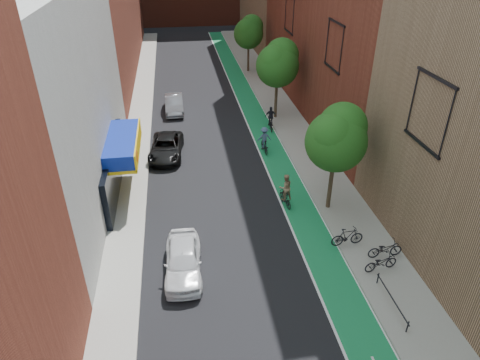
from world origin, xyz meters
name	(u,v)px	position (x,y,z in m)	size (l,w,h in m)	color
bike_lane	(253,111)	(4.00, 26.00, 0.01)	(2.00, 68.00, 0.01)	#157649
sidewalk_left	(140,117)	(-6.00, 26.00, 0.07)	(2.00, 68.00, 0.15)	gray
sidewalk_right	(280,109)	(6.50, 26.00, 0.07)	(3.00, 68.00, 0.15)	gray
building_left_white	(24,103)	(-11.00, 14.00, 6.00)	(8.00, 20.00, 12.00)	silver
tree_near	(337,137)	(5.65, 10.02, 4.66)	(3.40, 3.36, 6.42)	#332619
tree_mid	(278,62)	(5.65, 24.02, 4.89)	(3.55, 3.53, 6.74)	#332619
tree_far	(249,31)	(5.65, 38.02, 4.50)	(3.30, 3.25, 6.21)	#332619
parked_car_white	(183,260)	(-3.00, 5.88, 0.73)	(1.72, 4.29, 1.46)	white
parked_car_black	(166,147)	(-3.74, 18.30, 0.68)	(2.24, 4.86, 1.35)	black
parked_car_silver	(174,104)	(-3.00, 26.91, 0.73)	(1.55, 4.45, 1.47)	gray
cyclist_lane_near	(285,192)	(3.20, 10.82, 0.87)	(0.91, 1.61, 2.01)	black
cyclist_lane_mid	(271,121)	(4.70, 21.71, 0.74)	(0.97, 1.65, 1.95)	black
cyclist_lane_far	(264,141)	(3.38, 17.88, 0.84)	(1.05, 1.76, 1.92)	black
parked_bike_near	(385,249)	(6.92, 5.32, 0.62)	(0.62, 1.77, 0.93)	black
parked_bike_mid	(347,237)	(5.40, 6.47, 0.67)	(0.49, 1.74, 1.05)	black
parked_bike_far	(381,262)	(6.31, 4.44, 0.60)	(0.60, 1.72, 0.91)	black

